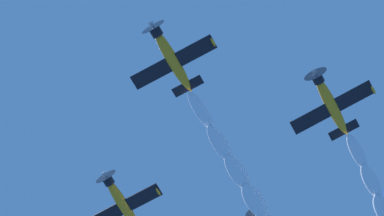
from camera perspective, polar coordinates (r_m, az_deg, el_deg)
The scene contains 3 objects.
airplane_lead at distance 72.02m, azimuth -1.79°, elevation 4.29°, with size 8.94×9.95×2.78m.
airplane_left_wingman at distance 76.11m, azimuth 11.62°, elevation 0.42°, with size 8.95×9.93×2.95m.
airplane_right_wingman at distance 81.67m, azimuth -5.95°, elevation -8.00°, with size 8.99×9.95×3.25m.
Camera 1 is at (-16.61, -15.77, 2.11)m, focal length 62.96 mm.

